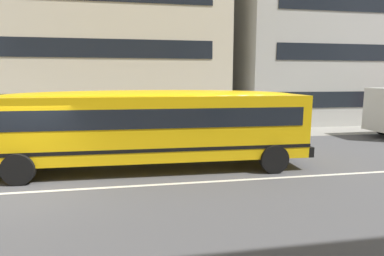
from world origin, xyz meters
The scene contains 5 objects.
ground_plane centered at (0.00, 0.00, 0.00)m, with size 400.00×400.00×0.00m, color #4C4C4F.
sidewalk_far centered at (0.00, 8.45, 0.01)m, with size 120.00×3.00×0.01m, color gray.
lane_centreline centered at (0.00, 0.00, 0.00)m, with size 110.00×0.16×0.01m, color silver.
school_bus centered at (3.58, 1.93, 1.74)m, with size 13.12×3.28×2.92m.
apartment_block_far_right centered at (19.76, 15.36, 8.25)m, with size 17.75×10.86×16.50m.
Camera 1 is at (3.33, -9.45, 3.31)m, focal length 28.96 mm.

